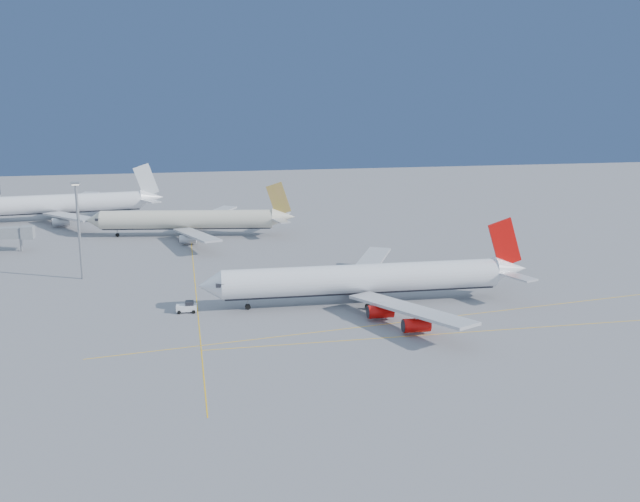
{
  "coord_description": "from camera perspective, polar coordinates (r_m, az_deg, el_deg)",
  "views": [
    {
      "loc": [
        -42.18,
        -130.94,
        44.26
      ],
      "look_at": [
        -11.23,
        26.7,
        7.0
      ],
      "focal_mm": 40.0,
      "sensor_mm": 36.0,
      "label": 1
    }
  ],
  "objects": [
    {
      "name": "taxiway_lines",
      "position": [
        146.83,
        0.2,
        -4.48
      ],
      "size": [
        118.86,
        140.0,
        0.02
      ],
      "color": "#F9B50D",
      "rests_on": "ground"
    },
    {
      "name": "airliner_virgin",
      "position": [
        148.23,
        3.95,
        -2.25
      ],
      "size": [
        69.88,
        62.88,
        17.26
      ],
      "rotation": [
        0.0,
        0.0,
        -0.02
      ],
      "color": "white",
      "rests_on": "ground"
    },
    {
      "name": "light_mast",
      "position": [
        173.97,
        -18.76,
        2.18
      ],
      "size": [
        1.98,
        1.98,
        22.92
      ],
      "color": "gray",
      "rests_on": "ground"
    },
    {
      "name": "pushback_tug",
      "position": [
        145.58,
        -10.58,
        -4.43
      ],
      "size": [
        4.19,
        2.7,
        2.29
      ],
      "rotation": [
        0.0,
        0.0,
        -0.06
      ],
      "color": "white",
      "rests_on": "ground"
    },
    {
      "name": "ground",
      "position": [
        144.51,
        6.44,
        -4.86
      ],
      "size": [
        500.0,
        500.0,
        0.0
      ],
      "primitive_type": "plane",
      "color": "slate",
      "rests_on": "ground"
    },
    {
      "name": "airliner_etihad",
      "position": [
        218.06,
        -10.23,
        2.47
      ],
      "size": [
        62.72,
        57.4,
        16.39
      ],
      "rotation": [
        0.0,
        0.0,
        -0.15
      ],
      "color": "beige",
      "rests_on": "ground"
    },
    {
      "name": "airliner_third",
      "position": [
        255.8,
        -20.04,
        3.57
      ],
      "size": [
        68.57,
        62.88,
        18.39
      ],
      "rotation": [
        0.0,
        0.0,
        0.11
      ],
      "color": "white",
      "rests_on": "ground"
    }
  ]
}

